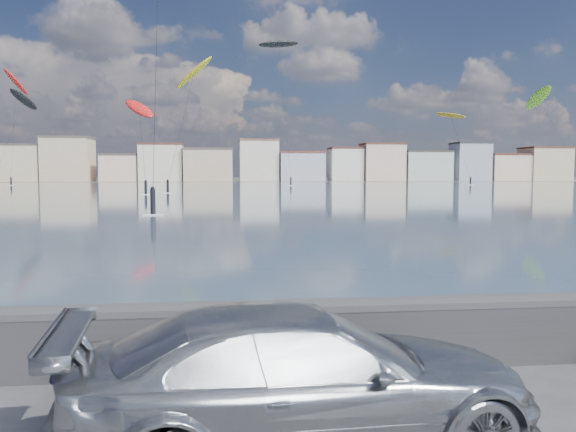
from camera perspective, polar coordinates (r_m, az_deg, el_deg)
The scene contains 12 objects.
bay_water at distance 96.88m, azimuth -6.25°, elevation 2.67°, with size 500.00×177.00×0.00m, color #335460.
far_shore_strip at distance 205.36m, azimuth -6.27°, elevation 3.58°, with size 500.00×60.00×0.00m, color #4C473D.
seawall at distance 8.37m, azimuth -5.97°, elevation -11.87°, with size 400.00×0.36×1.08m.
far_buildings at distance 191.37m, azimuth -5.89°, elevation 5.33°, with size 240.79×13.26×14.60m.
car_silver at distance 6.26m, azimuth 1.60°, elevation -16.00°, with size 2.08×5.11×1.48m, color #AAACB1.
kitesurfer_2 at distance 174.62m, azimuth -25.30°, elevation 10.58°, with size 8.10×16.46×26.48m.
kitesurfer_7 at distance 91.96m, azimuth -14.87°, elevation 10.40°, with size 6.89×19.13×15.30m.
kitesurfer_8 at distance 158.68m, azimuth -25.90°, elevation 12.05°, with size 6.39×19.43×28.99m.
kitesurfer_9 at distance 137.70m, azimuth -0.94°, elevation 16.94°, with size 10.66×11.63×34.55m.
kitesurfer_11 at distance 97.55m, azimuth -9.57°, elevation 14.00°, with size 7.52×17.76×22.47m.
kitesurfer_12 at distance 152.86m, azimuth 24.11°, elevation 10.87°, with size 5.81×19.52×24.43m.
kitesurfer_16 at distance 148.55m, azimuth 16.20°, elevation 9.67°, with size 7.47×13.91×18.71m.
Camera 1 is at (-0.02, -5.34, 2.93)m, focal length 35.00 mm.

